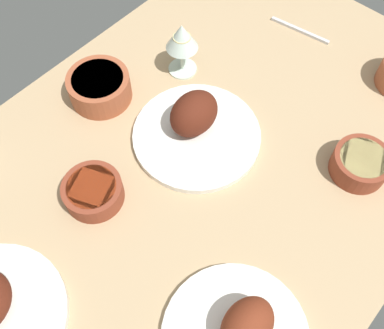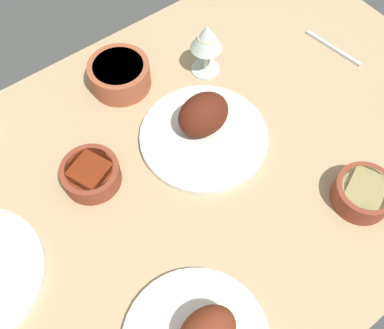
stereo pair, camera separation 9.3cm
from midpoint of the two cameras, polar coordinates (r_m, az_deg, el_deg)
name	(u,v)px [view 1 (the left image)]	position (r cm, az deg, el deg)	size (l,w,h in cm)	color
dining_table	(192,174)	(96.85, -2.75, -1.43)	(140.00, 90.00, 4.00)	tan
plate_near_viewer	(195,126)	(97.39, -2.29, 4.73)	(28.45, 28.45, 10.71)	white
bowl_cream	(99,87)	(106.85, -14.30, 9.47)	(14.42, 14.42, 6.43)	#A35133
bowl_sauce	(93,191)	(92.90, -15.43, -3.58)	(12.21, 12.21, 4.74)	brown
bowl_pasta	(360,163)	(97.30, 18.31, -0.10)	(11.98, 11.98, 5.28)	brown
wine_glass	(182,39)	(104.98, -3.95, 15.58)	(7.60, 7.60, 14.00)	silver
fork_loose	(300,30)	(123.17, 11.53, 16.38)	(16.51, 0.90, 0.80)	silver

